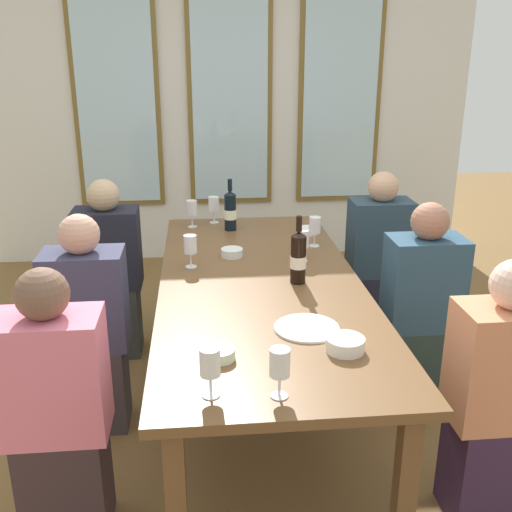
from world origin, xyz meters
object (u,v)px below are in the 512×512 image
object	(u,v)px
wine_glass_6	(214,205)
seated_person_1	(421,312)
seated_person_0	(89,331)
seated_person_4	(58,414)
wine_bottle_1	(230,211)
white_plate_0	(307,328)
wine_glass_3	(315,227)
tasting_bowl_3	(308,231)
wine_glass_1	(303,240)
seated_person_3	(378,262)
wine_glass_0	(190,246)
tasting_bowl_1	(345,344)
tasting_bowl_2	(219,354)
wine_bottle_0	(298,257)
dining_table	(261,294)
wine_glass_2	(192,209)
wine_glass_5	(280,365)
wine_glass_4	(210,364)
seated_person_2	(110,274)
tasting_bowl_0	(232,253)
seated_person_5	(498,402)

from	to	relation	value
wine_glass_6	seated_person_1	size ratio (longest dim) A/B	0.16
seated_person_0	seated_person_4	distance (m)	0.70
wine_bottle_1	seated_person_1	size ratio (longest dim) A/B	0.29
white_plate_0	wine_glass_3	bearing A→B (deg)	77.48
seated_person_1	tasting_bowl_3	bearing A→B (deg)	122.77
wine_glass_1	seated_person_3	distance (m)	0.86
tasting_bowl_3	seated_person_0	world-z (taller)	seated_person_0
wine_bottle_1	wine_glass_0	xyz separation A→B (m)	(-0.24, -0.65, -0.01)
tasting_bowl_1	tasting_bowl_2	world-z (taller)	tasting_bowl_1
wine_bottle_0	white_plate_0	bearing A→B (deg)	-95.27
dining_table	wine_glass_3	distance (m)	0.66
wine_bottle_0	wine_glass_2	world-z (taller)	wine_bottle_0
wine_glass_2	wine_glass_5	bearing A→B (deg)	-81.70
dining_table	tasting_bowl_1	world-z (taller)	tasting_bowl_1
dining_table	wine_glass_2	size ratio (longest dim) A/B	13.32
tasting_bowl_3	seated_person_3	world-z (taller)	seated_person_3
wine_glass_0	wine_glass_4	xyz separation A→B (m)	(0.07, -1.23, 0.00)
wine_glass_4	seated_person_4	size ratio (longest dim) A/B	0.16
wine_glass_0	wine_glass_4	distance (m)	1.23
white_plate_0	seated_person_3	xyz separation A→B (m)	(0.71, 1.33, -0.22)
wine_bottle_1	seated_person_2	size ratio (longest dim) A/B	0.29
tasting_bowl_2	wine_glass_2	distance (m)	1.73
wine_glass_2	tasting_bowl_0	bearing A→B (deg)	-69.82
wine_bottle_0	wine_glass_2	xyz separation A→B (m)	(-0.52, 1.00, -0.01)
dining_table	wine_glass_0	bearing A→B (deg)	145.39
tasting_bowl_1	wine_glass_5	xyz separation A→B (m)	(-0.29, -0.29, 0.09)
tasting_bowl_2	wine_glass_1	xyz separation A→B (m)	(0.49, 1.02, 0.10)
tasting_bowl_3	wine_glass_6	bearing A→B (deg)	151.62
white_plate_0	seated_person_1	world-z (taller)	seated_person_1
white_plate_0	wine_glass_6	size ratio (longest dim) A/B	1.53
seated_person_0	wine_glass_3	bearing A→B (deg)	24.26
wine_bottle_0	tasting_bowl_1	xyz separation A→B (m)	(0.06, -0.70, -0.10)
tasting_bowl_0	seated_person_5	xyz separation A→B (m)	(0.96, -1.19, -0.24)
wine_glass_2	seated_person_2	xyz separation A→B (m)	(-0.51, -0.24, -0.34)
wine_glass_2	wine_glass_3	size ratio (longest dim) A/B	1.00
seated_person_2	seated_person_3	xyz separation A→B (m)	(1.68, 0.06, 0.00)
wine_glass_0	seated_person_5	size ratio (longest dim) A/B	0.16
seated_person_5	wine_glass_4	bearing A→B (deg)	-170.65
wine_glass_1	seated_person_1	xyz separation A→B (m)	(0.59, -0.25, -0.34)
seated_person_2	wine_bottle_0	bearing A→B (deg)	-36.93
tasting_bowl_3	tasting_bowl_1	bearing A→B (deg)	-95.01
tasting_bowl_1	wine_glass_4	size ratio (longest dim) A/B	0.85
tasting_bowl_1	seated_person_3	distance (m)	1.66
wine_glass_4	wine_glass_5	size ratio (longest dim) A/B	1.00
white_plate_0	wine_glass_5	xyz separation A→B (m)	(-0.18, -0.48, 0.11)
wine_glass_1	tasting_bowl_2	bearing A→B (deg)	-115.46
wine_glass_6	seated_person_1	distance (m)	1.50
wine_bottle_0	seated_person_2	size ratio (longest dim) A/B	0.30
white_plate_0	tasting_bowl_3	xyz separation A→B (m)	(0.24, 1.29, 0.02)
tasting_bowl_2	seated_person_5	size ratio (longest dim) A/B	0.11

